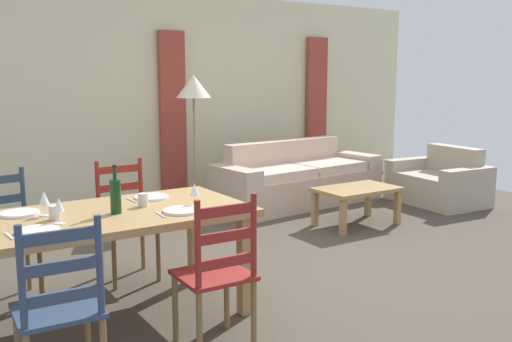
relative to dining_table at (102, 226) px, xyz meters
name	(u,v)px	position (x,y,z in m)	size (l,w,h in m)	color
ground_plane	(271,278)	(1.41, 0.11, -0.67)	(9.60, 9.60, 0.02)	#494035
wall_far	(123,98)	(1.41, 3.41, 0.69)	(9.60, 0.16, 2.70)	beige
curtain_panel_left	(173,117)	(2.02, 3.27, 0.44)	(0.35, 0.08, 2.20)	#A03E31
curtain_panel_right	(316,111)	(4.42, 3.27, 0.44)	(0.35, 0.08, 2.20)	#A03E31
dining_table	(102,226)	(0.00, 0.00, 0.00)	(1.90, 0.96, 0.75)	#A47E4D
dining_chair_near_left	(60,308)	(-0.47, -0.75, -0.19)	(0.44, 0.42, 0.96)	navy
dining_chair_near_right	(218,273)	(0.45, -0.72, -0.19)	(0.43, 0.41, 0.96)	maroon
dining_chair_far_left	(4,237)	(-0.48, 0.78, -0.19)	(0.44, 0.42, 0.96)	#2F4157
dining_chair_far_right	(126,220)	(0.43, 0.76, -0.19)	(0.43, 0.41, 0.96)	maroon
dinner_plate_near_left	(38,231)	(-0.45, -0.25, 0.10)	(0.24, 0.24, 0.02)	white
fork_near_left	(9,236)	(-0.60, -0.25, 0.09)	(0.02, 0.17, 0.01)	silver
dinner_plate_near_right	(182,211)	(0.45, -0.25, 0.10)	(0.24, 0.24, 0.02)	white
fork_near_right	(160,215)	(0.30, -0.25, 0.09)	(0.02, 0.17, 0.01)	silver
dinner_plate_far_left	(20,213)	(-0.45, 0.25, 0.10)	(0.24, 0.24, 0.02)	white
dinner_plate_far_right	(152,197)	(0.45, 0.25, 0.10)	(0.24, 0.24, 0.02)	white
fork_far_right	(132,200)	(0.30, 0.25, 0.09)	(0.02, 0.17, 0.01)	silver
wine_bottle	(116,195)	(0.08, -0.05, 0.20)	(0.07, 0.07, 0.32)	#143819
wine_glass_near_left	(59,206)	(-0.30, -0.12, 0.20)	(0.06, 0.06, 0.16)	white
wine_glass_near_right	(194,190)	(0.59, -0.15, 0.20)	(0.06, 0.06, 0.16)	white
wine_glass_far_left	(44,199)	(-0.32, 0.13, 0.20)	(0.06, 0.06, 0.16)	white
coffee_cup_primary	(143,200)	(0.30, 0.04, 0.13)	(0.07, 0.07, 0.09)	beige
coffee_cup_secondary	(55,213)	(-0.29, 0.00, 0.13)	(0.07, 0.07, 0.09)	beige
couch	(296,181)	(3.22, 2.18, -0.37)	(2.34, 1.00, 0.80)	#CCAE98
coffee_table	(357,193)	(3.14, 0.96, -0.31)	(0.90, 0.56, 0.42)	#A47E4D
armchair_upholstered	(441,183)	(4.84, 1.21, -0.41)	(0.89, 1.22, 0.72)	#B3A68F
standing_lamp	(194,95)	(1.87, 2.36, 0.75)	(0.40, 0.40, 1.64)	#332D28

